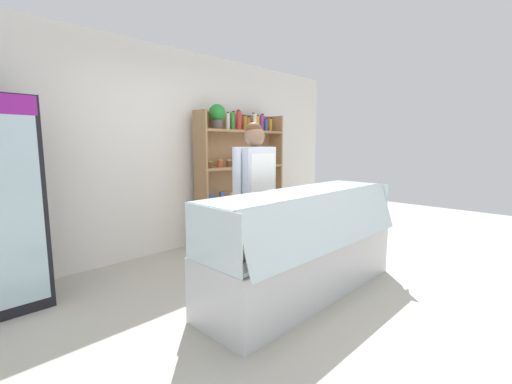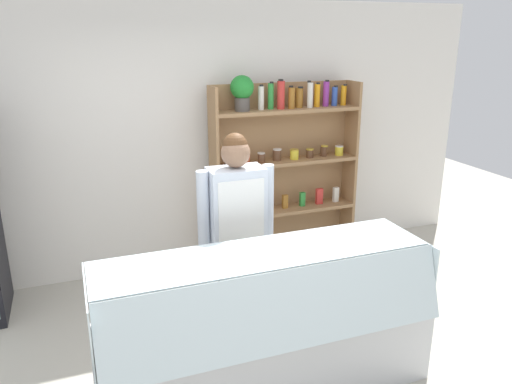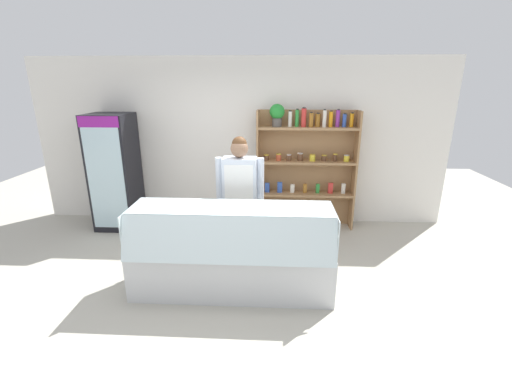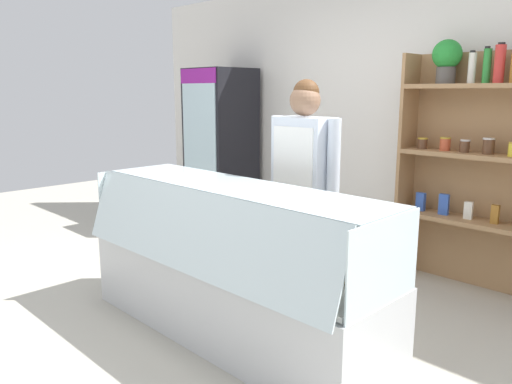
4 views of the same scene
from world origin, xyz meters
name	(u,v)px [view 1 (image 1 of 4)]	position (x,y,z in m)	size (l,w,h in m)	color
ground_plane	(290,294)	(0.00, 0.00, 0.00)	(12.00, 12.00, 0.00)	#B7B2A3
back_wall	(167,151)	(0.00, 2.12, 1.35)	(6.80, 0.10, 2.70)	white
shelving_unit	(238,166)	(1.06, 1.86, 1.12)	(1.57, 0.29, 2.00)	#9E754C
deli_display_case	(303,262)	(0.12, -0.07, 0.31)	(2.25, 0.74, 1.01)	silver
shop_clerk	(255,186)	(0.15, 0.62, 1.00)	(0.61, 0.25, 1.68)	#2D2D38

